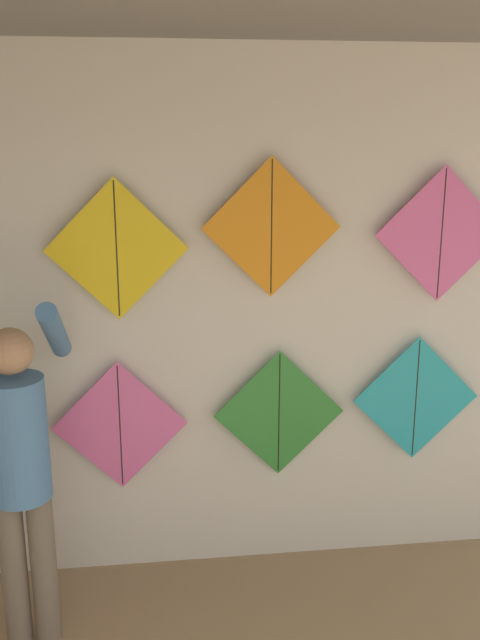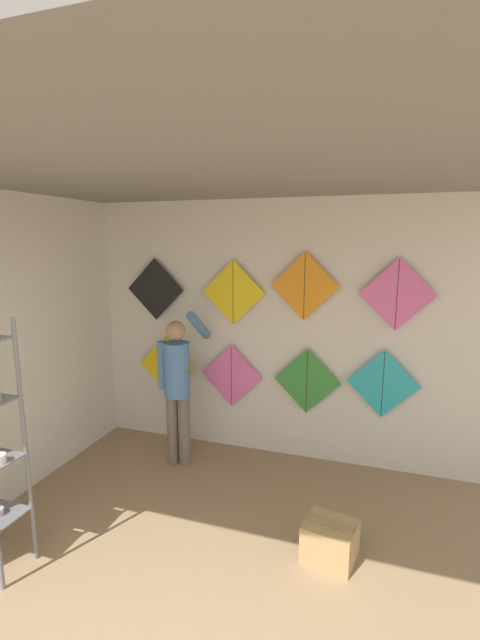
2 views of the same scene
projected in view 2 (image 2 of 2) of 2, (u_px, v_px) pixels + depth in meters
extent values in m
cube|color=silver|center=(269.00, 331.00, 4.66)|extent=(4.80, 0.06, 2.80)
cube|color=gray|center=(210.00, 172.00, 2.85)|extent=(4.80, 4.07, 0.04)
cylinder|color=slate|center=(25.00, 444.00, 3.07)|extent=(0.03, 0.03, 1.86)
cylinder|color=#726656|center=(173.00, 429.00, 4.58)|extent=(0.12, 0.12, 0.76)
cylinder|color=#726656|center=(184.00, 430.00, 4.54)|extent=(0.12, 0.12, 0.76)
cylinder|color=#4C7FB7|center=(177.00, 369.00, 4.44)|extent=(0.27, 0.27, 0.57)
sphere|color=tan|center=(176.00, 331.00, 4.36)|extent=(0.21, 0.21, 0.21)
cylinder|color=#4C7FB7|center=(162.00, 365.00, 4.47)|extent=(0.10, 0.10, 0.51)
cylinder|color=#4C7FB7|center=(199.00, 326.00, 4.51)|extent=(0.10, 0.47, 0.37)
cube|color=tan|center=(330.00, 541.00, 3.22)|extent=(0.43, 0.38, 0.29)
cube|color=#A08052|center=(331.00, 523.00, 3.19)|extent=(0.37, 0.16, 0.01)
cube|color=yellow|center=(167.00, 365.00, 5.04)|extent=(0.71, 0.01, 0.71)
cylinder|color=black|center=(167.00, 365.00, 5.04)|extent=(0.01, 0.01, 0.68)
sphere|color=white|center=(167.00, 398.00, 5.11)|extent=(0.04, 0.04, 0.04)
sphere|color=white|center=(168.00, 404.00, 5.12)|extent=(0.04, 0.04, 0.04)
sphere|color=white|center=(168.00, 409.00, 5.13)|extent=(0.04, 0.04, 0.04)
cube|color=pink|center=(231.00, 375.00, 4.80)|extent=(0.71, 0.01, 0.71)
cylinder|color=black|center=(231.00, 375.00, 4.80)|extent=(0.01, 0.01, 0.68)
cube|color=#338C38|center=(307.00, 381.00, 4.54)|extent=(0.71, 0.01, 0.71)
cylinder|color=black|center=(307.00, 381.00, 4.53)|extent=(0.01, 0.01, 0.68)
cube|color=#28B2C6|center=(383.00, 384.00, 4.29)|extent=(0.71, 0.01, 0.71)
cylinder|color=black|center=(383.00, 384.00, 4.29)|extent=(0.01, 0.01, 0.68)
cube|color=black|center=(155.00, 289.00, 4.91)|extent=(0.71, 0.01, 0.71)
cylinder|color=black|center=(155.00, 289.00, 4.91)|extent=(0.01, 0.01, 0.68)
cube|color=yellow|center=(233.00, 293.00, 4.62)|extent=(0.71, 0.01, 0.71)
cylinder|color=black|center=(233.00, 293.00, 4.62)|extent=(0.01, 0.01, 0.68)
cube|color=orange|center=(305.00, 286.00, 4.37)|extent=(0.71, 0.01, 0.71)
cylinder|color=black|center=(304.00, 286.00, 4.37)|extent=(0.01, 0.01, 0.68)
cube|color=pink|center=(397.00, 294.00, 4.10)|extent=(0.71, 0.01, 0.71)
cylinder|color=black|center=(397.00, 294.00, 4.10)|extent=(0.01, 0.01, 0.68)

